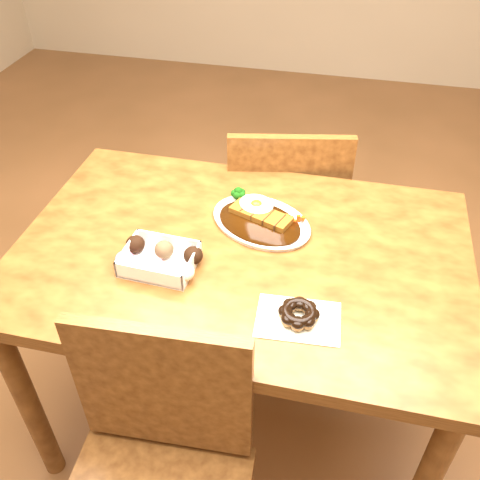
% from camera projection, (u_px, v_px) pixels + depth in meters
% --- Properties ---
extents(ground, '(6.00, 6.00, 0.00)m').
position_uv_depth(ground, '(241.00, 408.00, 1.90)').
color(ground, brown).
rests_on(ground, ground).
extents(table, '(1.20, 0.80, 0.75)m').
position_uv_depth(table, '(241.00, 276.00, 1.48)').
color(table, '#45220D').
rests_on(table, ground).
extents(chair_far, '(0.49, 0.49, 0.87)m').
position_uv_depth(chair_far, '(284.00, 214.00, 1.98)').
color(chair_far, '#45220D').
rests_on(chair_far, ground).
extents(katsu_curry_plate, '(0.35, 0.31, 0.06)m').
position_uv_depth(katsu_curry_plate, '(260.00, 218.00, 1.49)').
color(katsu_curry_plate, white).
rests_on(katsu_curry_plate, table).
extents(donut_box, '(0.21, 0.15, 0.05)m').
position_uv_depth(donut_box, '(159.00, 258.00, 1.35)').
color(donut_box, white).
rests_on(donut_box, table).
extents(pon_de_ring, '(0.20, 0.15, 0.04)m').
position_uv_depth(pon_de_ring, '(299.00, 314.00, 1.21)').
color(pon_de_ring, silver).
rests_on(pon_de_ring, table).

